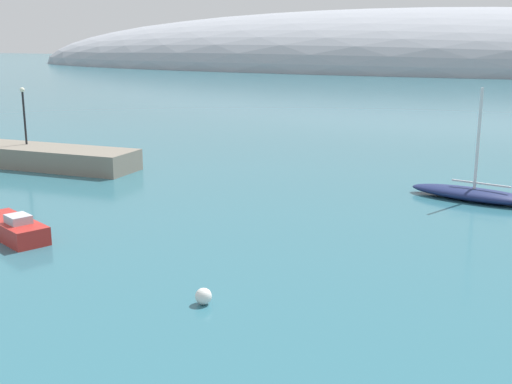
{
  "coord_description": "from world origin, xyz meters",
  "views": [
    {
      "loc": [
        13.36,
        -6.74,
        9.62
      ],
      "look_at": [
        0.71,
        20.87,
        2.37
      ],
      "focal_mm": 45.68,
      "sensor_mm": 36.0,
      "label": 1
    }
  ],
  "objects_px": {
    "sailboat_navy_near_shore": "(474,194)",
    "mooring_buoy_white": "(203,296)",
    "harbor_lamp_post": "(24,110)",
    "motorboat_red_foreground": "(13,228)"
  },
  "relations": [
    {
      "from": "sailboat_navy_near_shore",
      "to": "mooring_buoy_white",
      "type": "xyz_separation_m",
      "value": [
        -7.18,
        -20.6,
        -0.11
      ]
    },
    {
      "from": "mooring_buoy_white",
      "to": "motorboat_red_foreground",
      "type": "bearing_deg",
      "value": 165.15
    },
    {
      "from": "sailboat_navy_near_shore",
      "to": "mooring_buoy_white",
      "type": "distance_m",
      "value": 21.82
    },
    {
      "from": "sailboat_navy_near_shore",
      "to": "harbor_lamp_post",
      "type": "relative_size",
      "value": 1.85
    },
    {
      "from": "mooring_buoy_white",
      "to": "harbor_lamp_post",
      "type": "distance_m",
      "value": 31.85
    },
    {
      "from": "harbor_lamp_post",
      "to": "sailboat_navy_near_shore",
      "type": "bearing_deg",
      "value": 4.03
    },
    {
      "from": "motorboat_red_foreground",
      "to": "harbor_lamp_post",
      "type": "distance_m",
      "value": 20.33
    },
    {
      "from": "harbor_lamp_post",
      "to": "mooring_buoy_white",
      "type": "bearing_deg",
      "value": -35.34
    },
    {
      "from": "motorboat_red_foreground",
      "to": "mooring_buoy_white",
      "type": "relative_size",
      "value": 8.58
    },
    {
      "from": "sailboat_navy_near_shore",
      "to": "motorboat_red_foreground",
      "type": "height_order",
      "value": "sailboat_navy_near_shore"
    }
  ]
}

